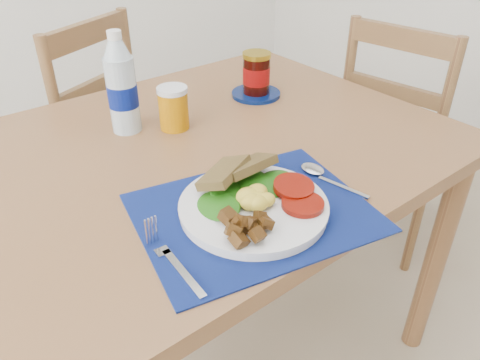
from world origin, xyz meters
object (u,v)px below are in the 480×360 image
at_px(water_bottle, 122,89).
at_px(chair_end, 401,117).
at_px(chair_far, 78,118).
at_px(breakfast_plate, 253,205).
at_px(jam_on_saucer, 256,77).
at_px(juice_glass, 174,109).

bearing_deg(water_bottle, chair_end, -9.30).
bearing_deg(chair_far, breakfast_plate, 63.00).
xyz_separation_m(chair_end, water_bottle, (-0.97, 0.16, 0.30)).
bearing_deg(chair_end, chair_far, 44.13).
height_order(breakfast_plate, jam_on_saucer, jam_on_saucer).
distance_m(chair_far, juice_glass, 0.65).
bearing_deg(jam_on_saucer, juice_glass, -174.05).
relative_size(chair_far, juice_glass, 11.00).
relative_size(breakfast_plate, jam_on_saucer, 1.96).
bearing_deg(juice_glass, chair_far, 93.82).
bearing_deg(chair_far, chair_end, 117.96).
xyz_separation_m(chair_far, breakfast_plate, (-0.04, -1.01, 0.21)).
relative_size(chair_end, water_bottle, 4.44).
xyz_separation_m(chair_far, juice_glass, (0.04, -0.61, 0.24)).
height_order(chair_end, jam_on_saucer, chair_end).
relative_size(chair_far, chair_end, 1.02).
bearing_deg(jam_on_saucer, breakfast_plate, -130.93).
bearing_deg(juice_glass, jam_on_saucer, 5.95).
bearing_deg(chair_far, jam_on_saucer, 95.49).
height_order(chair_end, water_bottle, chair_end).
height_order(water_bottle, juice_glass, water_bottle).
distance_m(chair_far, chair_end, 1.15).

